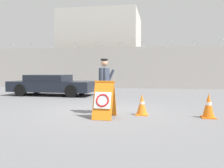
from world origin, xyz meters
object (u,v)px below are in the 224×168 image
(security_guard, at_px, (104,83))
(barricade_sign, at_px, (104,100))
(traffic_cone_far, at_px, (142,105))
(parked_car_front_coupe, at_px, (52,85))
(traffic_cone_mid, at_px, (110,96))
(traffic_cone_near, at_px, (208,106))

(security_guard, bearing_deg, barricade_sign, -161.84)
(traffic_cone_far, relative_size, parked_car_front_coupe, 0.14)
(barricade_sign, distance_m, traffic_cone_mid, 2.50)
(barricade_sign, bearing_deg, parked_car_front_coupe, 127.15)
(traffic_cone_near, height_order, traffic_cone_mid, traffic_cone_mid)
(security_guard, height_order, traffic_cone_near, security_guard)
(traffic_cone_near, xyz_separation_m, parked_car_front_coupe, (-7.27, 5.42, 0.23))
(barricade_sign, distance_m, security_guard, 0.86)
(barricade_sign, relative_size, parked_car_front_coupe, 0.23)
(security_guard, height_order, traffic_cone_far, security_guard)
(barricade_sign, relative_size, traffic_cone_mid, 1.37)
(traffic_cone_near, bearing_deg, traffic_cone_far, 176.33)
(traffic_cone_mid, bearing_deg, traffic_cone_near, -30.24)
(security_guard, xyz_separation_m, traffic_cone_near, (3.17, -0.18, -0.63))
(traffic_cone_far, xyz_separation_m, parked_car_front_coupe, (-5.31, 5.29, 0.27))
(security_guard, relative_size, traffic_cone_far, 2.67)
(traffic_cone_near, distance_m, traffic_cone_mid, 3.84)
(traffic_cone_mid, xyz_separation_m, traffic_cone_far, (1.36, -1.81, -0.07))
(traffic_cone_near, height_order, traffic_cone_far, traffic_cone_near)
(parked_car_front_coupe, bearing_deg, barricade_sign, -52.67)
(traffic_cone_mid, bearing_deg, parked_car_front_coupe, 138.65)
(traffic_cone_far, distance_m, parked_car_front_coupe, 7.50)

